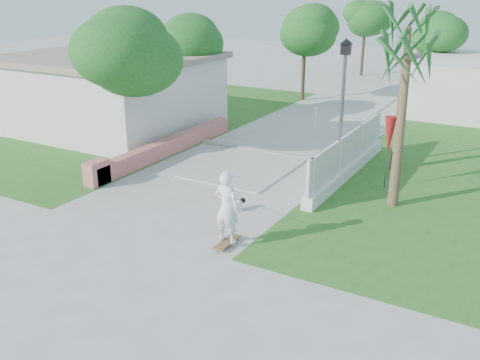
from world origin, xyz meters
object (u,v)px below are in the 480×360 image
Objects in this scene: street_lamp at (342,100)px; skateboarder at (230,200)px; patio_umbrella at (389,136)px; parked_car at (437,57)px; dog at (239,204)px; bollard at (315,118)px.

street_lamp is 1.65× the size of skateboarder.
street_lamp reaches higher than patio_umbrella.
patio_umbrella is at bearing -115.67° from skateboarder.
parked_car is at bearing 93.88° from street_lamp.
dog is 32.38m from parked_car.
patio_umbrella is 4.59× the size of dog.
patio_umbrella is 5.17m from dog.
street_lamp is 1.93× the size of patio_umbrella.
skateboarder is (1.94, -10.60, 0.25)m from bollard.
parked_car is (-0.66, 32.37, 0.56)m from dog.
skateboarder is at bearing -79.65° from bollard.
skateboarder is at bearing -53.92° from dog.
skateboarder reaches higher than dog.
bollard is (-2.70, 4.50, -1.84)m from street_lamp.
street_lamp reaches higher than skateboarder.
dog is (1.49, -9.34, -0.39)m from bollard.
bollard is 9.47m from dog.
dog is (-0.45, 1.26, -0.65)m from skateboarder.
street_lamp is at bearing -59.04° from bollard.
parked_car is at bearing 107.61° from dog.
skateboarder is 0.61× the size of parked_car.
skateboarder is at bearing 166.78° from parked_car.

